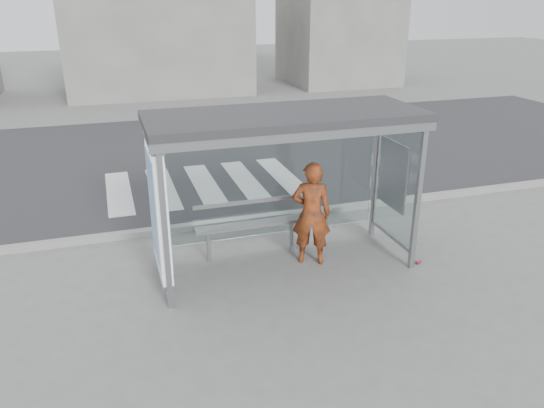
% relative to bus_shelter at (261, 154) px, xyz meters
% --- Properties ---
extents(ground, '(80.00, 80.00, 0.00)m').
position_rel_bus_shelter_xyz_m(ground, '(0.37, -0.06, -1.98)').
color(ground, slate).
rests_on(ground, ground).
extents(road, '(30.00, 10.00, 0.01)m').
position_rel_bus_shelter_xyz_m(road, '(0.37, 6.94, -1.98)').
color(road, '#2C2C2E').
rests_on(road, ground).
extents(curb, '(30.00, 0.18, 0.12)m').
position_rel_bus_shelter_xyz_m(curb, '(0.37, 1.89, -1.92)').
color(curb, gray).
rests_on(curb, ground).
extents(crosswalk, '(4.55, 3.00, 0.00)m').
position_rel_bus_shelter_xyz_m(crosswalk, '(-0.13, 4.44, -1.98)').
color(crosswalk, silver).
rests_on(crosswalk, ground).
extents(bus_shelter, '(4.25, 1.65, 2.62)m').
position_rel_bus_shelter_xyz_m(bus_shelter, '(0.00, 0.00, 0.00)').
color(bus_shelter, gray).
rests_on(bus_shelter, ground).
extents(building_center, '(8.00, 5.00, 5.00)m').
position_rel_bus_shelter_xyz_m(building_center, '(0.37, 17.94, 0.52)').
color(building_center, slate).
rests_on(building_center, ground).
extents(building_right, '(5.00, 5.00, 7.00)m').
position_rel_bus_shelter_xyz_m(building_right, '(9.37, 17.94, 1.52)').
color(building_right, slate).
rests_on(building_right, ground).
extents(person, '(0.76, 0.64, 1.78)m').
position_rel_bus_shelter_xyz_m(person, '(0.84, -0.05, -1.09)').
color(person, red).
rests_on(person, ground).
extents(bench, '(1.93, 0.25, 1.00)m').
position_rel_bus_shelter_xyz_m(bench, '(-0.06, 0.50, -1.40)').
color(bench, gray).
rests_on(bench, ground).
extents(soda_can, '(0.12, 0.10, 0.06)m').
position_rel_bus_shelter_xyz_m(soda_can, '(2.57, -0.69, -1.95)').
color(soda_can, '#C23959').
rests_on(soda_can, ground).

